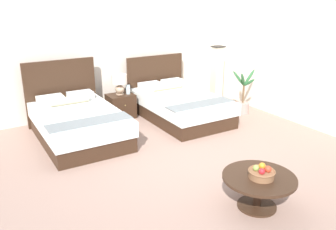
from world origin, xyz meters
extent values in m
cube|color=gray|center=(0.00, 0.00, -0.01)|extent=(9.62, 9.71, 0.02)
cube|color=silver|center=(0.00, 3.06, 1.42)|extent=(9.62, 0.12, 2.84)
cube|color=silver|center=(3.01, 0.40, 1.42)|extent=(0.12, 5.31, 2.84)
cube|color=#352115|center=(-1.08, 1.72, 0.14)|extent=(1.32, 2.02, 0.27)
cube|color=white|center=(-1.08, 1.72, 0.40)|extent=(1.36, 2.06, 0.26)
cube|color=#352115|center=(-1.07, 2.76, 0.64)|extent=(1.38, 0.07, 1.28)
cube|color=white|center=(-1.36, 2.47, 0.61)|extent=(0.47, 0.30, 0.14)
cube|color=white|center=(-0.79, 2.46, 0.61)|extent=(0.47, 0.30, 0.14)
cylinder|color=#C4B994|center=(-1.07, 2.23, 0.61)|extent=(0.72, 0.16, 0.15)
cube|color=slate|center=(-1.08, 1.10, 0.54)|extent=(1.37, 0.41, 0.01)
cube|color=#352115|center=(1.08, 1.72, 0.13)|extent=(1.32, 2.11, 0.27)
cube|color=white|center=(1.08, 1.72, 0.39)|extent=(1.37, 2.15, 0.24)
cube|color=#352115|center=(1.09, 2.80, 0.58)|extent=(1.39, 0.07, 1.17)
cube|color=white|center=(0.80, 2.52, 0.57)|extent=(0.47, 0.30, 0.14)
cube|color=white|center=(1.37, 2.51, 0.57)|extent=(0.47, 0.30, 0.14)
cylinder|color=#C4B994|center=(1.08, 2.27, 0.58)|extent=(0.72, 0.16, 0.15)
cube|color=slate|center=(1.07, 1.03, 0.51)|extent=(1.37, 0.39, 0.01)
cube|color=#352115|center=(0.05, 2.45, 0.25)|extent=(0.54, 0.43, 0.50)
sphere|color=tan|center=(0.05, 2.22, 0.33)|extent=(0.02, 0.02, 0.02)
cylinder|color=tan|center=(0.05, 2.47, 0.51)|extent=(0.16, 0.16, 0.02)
ellipsoid|color=tan|center=(0.05, 2.47, 0.61)|extent=(0.19, 0.19, 0.18)
cylinder|color=#99844C|center=(0.05, 2.47, 0.72)|extent=(0.02, 0.02, 0.04)
cylinder|color=beige|center=(0.05, 2.47, 0.83)|extent=(0.31, 0.31, 0.18)
cylinder|color=#AEC5CD|center=(0.21, 2.41, 0.59)|extent=(0.09, 0.09, 0.18)
torus|color=#AEC5CD|center=(0.21, 2.41, 0.69)|extent=(0.08, 0.08, 0.01)
cylinder|color=#352115|center=(0.11, -1.47, 0.01)|extent=(0.48, 0.48, 0.02)
cylinder|color=#352115|center=(0.11, -1.47, 0.19)|extent=(0.10, 0.10, 0.39)
cylinder|color=#352115|center=(0.11, -1.47, 0.40)|extent=(0.89, 0.89, 0.04)
cylinder|color=brown|center=(0.10, -1.50, 0.46)|extent=(0.30, 0.30, 0.09)
torus|color=brown|center=(0.10, -1.50, 0.51)|extent=(0.32, 0.32, 0.02)
sphere|color=red|center=(0.05, -1.55, 0.54)|extent=(0.07, 0.07, 0.07)
sphere|color=#C13D24|center=(0.15, -1.55, 0.54)|extent=(0.08, 0.08, 0.08)
sphere|color=orange|center=(0.15, -1.45, 0.54)|extent=(0.08, 0.08, 0.08)
sphere|color=#85A349|center=(0.06, -1.45, 0.54)|extent=(0.08, 0.08, 0.08)
cube|color=#292522|center=(2.48, 2.32, 0.01)|extent=(0.26, 0.26, 0.03)
cube|color=beige|center=(2.48, 2.32, 0.67)|extent=(0.22, 0.22, 1.29)
cube|color=#292522|center=(2.48, 2.32, 1.33)|extent=(0.26, 0.26, 0.02)
cylinder|color=gray|center=(2.44, 1.34, 0.12)|extent=(0.28, 0.28, 0.24)
cylinder|color=brown|center=(2.44, 1.34, 0.43)|extent=(0.04, 0.04, 0.38)
ellipsoid|color=#2E6337|center=(2.56, 1.32, 0.78)|extent=(0.29, 0.09, 0.37)
ellipsoid|color=#2E6337|center=(2.48, 1.43, 0.73)|extent=(0.15, 0.23, 0.28)
ellipsoid|color=#2E6337|center=(2.33, 1.40, 0.78)|extent=(0.27, 0.19, 0.37)
ellipsoid|color=#2E6337|center=(2.34, 1.27, 0.77)|extent=(0.26, 0.19, 0.35)
ellipsoid|color=#2E6337|center=(2.48, 1.23, 0.70)|extent=(0.13, 0.26, 0.24)
camera|label=1|loc=(-2.80, -4.12, 2.51)|focal=38.01mm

